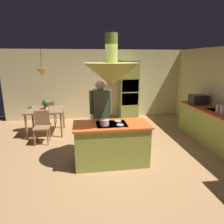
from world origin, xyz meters
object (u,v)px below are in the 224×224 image
potted_plant_on_table (46,103)px  cup_on_table (47,110)px  oven_tower (128,91)px  dining_table (46,112)px  kitchen_island (111,143)px  cooking_pot_on_cooktop (105,122)px  person_at_island (101,111)px  microwave_on_counter (198,99)px  chair_facing_island (42,125)px  canister_sugar (223,110)px  canister_tea (218,108)px  chair_by_back_wall (49,112)px

potted_plant_on_table → cup_on_table: potted_plant_on_table is taller
oven_tower → dining_table: size_ratio=1.99×
kitchen_island → potted_plant_on_table: bearing=127.9°
dining_table → cooking_pot_on_cooktop: (1.54, -2.23, 0.32)m
person_at_island → dining_table: bearing=136.8°
oven_tower → microwave_on_counter: size_ratio=4.70×
chair_facing_island → canister_sugar: bearing=-12.7°
oven_tower → dining_table: bearing=-157.8°
dining_table → potted_plant_on_table: (0.03, 0.04, 0.27)m
chair_facing_island → microwave_on_counter: microwave_on_counter is taller
cooking_pot_on_cooktop → chair_facing_island: bearing=135.0°
canister_tea → dining_table: bearing=161.4°
chair_facing_island → chair_by_back_wall: (0.00, 1.38, 0.00)m
kitchen_island → chair_facing_island: 2.21m
cup_on_table → canister_sugar: 4.70m
kitchen_island → oven_tower: (1.10, 3.24, 0.62)m
person_at_island → chair_facing_island: size_ratio=2.03×
chair_facing_island → microwave_on_counter: bearing=1.2°
cup_on_table → chair_facing_island: bearing=-100.4°
cooking_pot_on_cooktop → oven_tower: bearing=69.5°
oven_tower → potted_plant_on_table: oven_tower is taller
kitchen_island → microwave_on_counter: size_ratio=3.49×
kitchen_island → dining_table: kitchen_island is taller
person_at_island → canister_tea: 3.00m
chair_by_back_wall → canister_sugar: 5.16m
kitchen_island → cooking_pot_on_cooktop: bearing=-140.9°
chair_facing_island → potted_plant_on_table: (0.03, 0.73, 0.42)m
cup_on_table → chair_by_back_wall: bearing=95.2°
potted_plant_on_table → chair_by_back_wall: bearing=92.7°
dining_table → person_at_island: 2.14m
kitchen_island → canister_sugar: 2.92m
person_at_island → chair_facing_island: bearing=153.8°
kitchen_island → cup_on_table: (-1.62, 1.87, 0.35)m
kitchen_island → cup_on_table: size_ratio=17.81×
cup_on_table → kitchen_island: bearing=-49.1°
canister_tea → microwave_on_counter: (0.00, 0.94, 0.04)m
potted_plant_on_table → cooking_pot_on_cooktop: (1.51, -2.27, 0.06)m
cup_on_table → cooking_pot_on_cooktop: size_ratio=0.50×
chair_by_back_wall → potted_plant_on_table: potted_plant_on_table is taller
person_at_island → canister_tea: size_ratio=9.04×
person_at_island → cooking_pot_on_cooktop: bearing=-89.9°
canister_tea → cooking_pot_on_cooktop: bearing=-166.9°
dining_table → chair_by_back_wall: chair_by_back_wall is taller
dining_table → canister_sugar: (4.54, -1.71, 0.35)m
oven_tower → person_at_island: bearing=-116.0°
cooking_pot_on_cooktop → microwave_on_counter: bearing=28.6°
kitchen_island → oven_tower: bearing=71.3°
kitchen_island → canister_sugar: bearing=7.8°
chair_facing_island → canister_tea: (4.54, -0.84, 0.50)m
microwave_on_counter → chair_by_back_wall: bearing=164.3°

